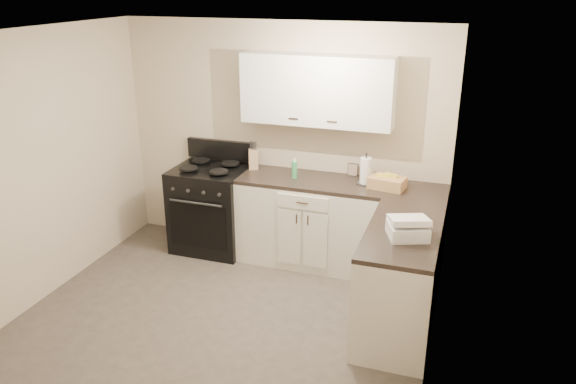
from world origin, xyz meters
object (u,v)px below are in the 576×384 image
(paper_towel, at_px, (366,171))
(countertop_grill, at_px, (408,230))
(wicker_basket, at_px, (387,183))
(knife_block, at_px, (254,159))
(stove, at_px, (212,209))

(paper_towel, distance_m, countertop_grill, 1.26)
(paper_towel, height_order, wicker_basket, paper_towel)
(knife_block, bearing_deg, paper_towel, -25.71)
(knife_block, xyz_separation_m, paper_towel, (1.24, -0.08, 0.03))
(paper_towel, height_order, countertop_grill, paper_towel)
(stove, distance_m, knife_block, 0.76)
(stove, xyz_separation_m, paper_towel, (1.70, 0.07, 0.62))
(countertop_grill, bearing_deg, paper_towel, 96.14)
(stove, bearing_deg, countertop_grill, -24.90)
(stove, relative_size, wicker_basket, 2.80)
(stove, bearing_deg, paper_towel, 2.37)
(wicker_basket, relative_size, countertop_grill, 1.13)
(stove, height_order, countertop_grill, countertop_grill)
(knife_block, relative_size, wicker_basket, 0.64)
(paper_towel, relative_size, wicker_basket, 0.79)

